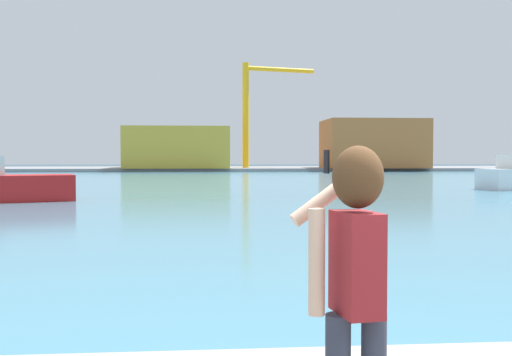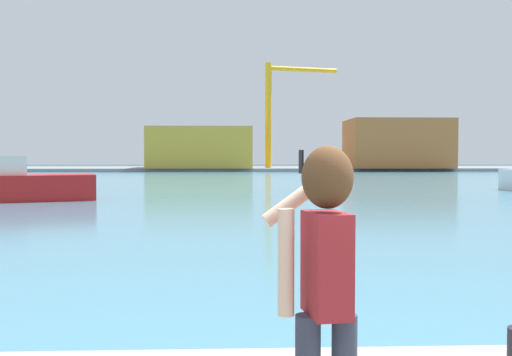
{
  "view_description": "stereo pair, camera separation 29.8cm",
  "coord_description": "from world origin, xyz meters",
  "px_view_note": "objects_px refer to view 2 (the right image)",
  "views": [
    {
      "loc": [
        -1.55,
        -3.12,
        2.21
      ],
      "look_at": [
        -0.95,
        4.06,
        1.95
      ],
      "focal_mm": 41.72,
      "sensor_mm": 36.0,
      "label": 1
    },
    {
      "loc": [
        -1.25,
        -3.14,
        2.21
      ],
      "look_at": [
        -0.95,
        4.06,
        1.95
      ],
      "focal_mm": 41.72,
      "sensor_mm": 36.0,
      "label": 2
    }
  ],
  "objects_px": {
    "boat_moored": "(16,184)",
    "warehouse_right": "(397,144)",
    "port_crane": "(277,103)",
    "person_photographer": "(324,270)",
    "warehouse_left": "(201,148)"
  },
  "relations": [
    {
      "from": "boat_moored",
      "to": "warehouse_right",
      "type": "xyz_separation_m",
      "value": [
        35.66,
        59.58,
        3.29
      ]
    },
    {
      "from": "warehouse_right",
      "to": "port_crane",
      "type": "height_order",
      "value": "port_crane"
    },
    {
      "from": "boat_moored",
      "to": "port_crane",
      "type": "height_order",
      "value": "port_crane"
    },
    {
      "from": "person_photographer",
      "to": "boat_moored",
      "type": "distance_m",
      "value": 28.63
    },
    {
      "from": "port_crane",
      "to": "warehouse_left",
      "type": "bearing_deg",
      "value": -174.51
    },
    {
      "from": "boat_moored",
      "to": "warehouse_left",
      "type": "bearing_deg",
      "value": 65.0
    },
    {
      "from": "warehouse_left",
      "to": "boat_moored",
      "type": "bearing_deg",
      "value": -95.46
    },
    {
      "from": "warehouse_left",
      "to": "person_photographer",
      "type": "bearing_deg",
      "value": -86.64
    },
    {
      "from": "warehouse_left",
      "to": "port_crane",
      "type": "distance_m",
      "value": 13.73
    },
    {
      "from": "boat_moored",
      "to": "warehouse_left",
      "type": "relative_size",
      "value": 0.49
    },
    {
      "from": "person_photographer",
      "to": "port_crane",
      "type": "relative_size",
      "value": 0.11
    },
    {
      "from": "boat_moored",
      "to": "port_crane",
      "type": "xyz_separation_m",
      "value": [
        17.7,
        62.83,
        9.6
      ]
    },
    {
      "from": "boat_moored",
      "to": "warehouse_left",
      "type": "height_order",
      "value": "warehouse_left"
    },
    {
      "from": "person_photographer",
      "to": "boat_moored",
      "type": "xyz_separation_m",
      "value": [
        -11.06,
        26.39,
        -0.76
      ]
    },
    {
      "from": "warehouse_left",
      "to": "warehouse_right",
      "type": "distance_m",
      "value": 29.85
    }
  ]
}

